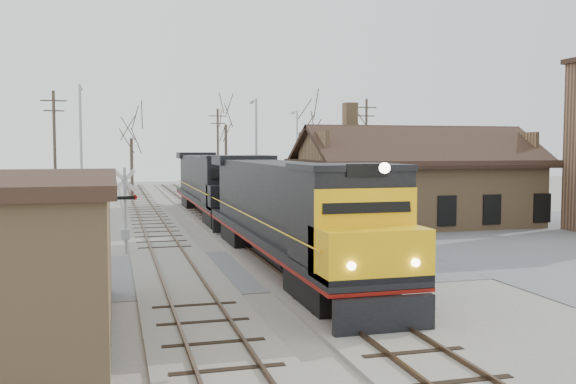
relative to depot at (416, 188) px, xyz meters
name	(u,v)px	position (x,y,z in m)	size (l,w,h in m)	color
ground	(285,267)	(-11.99, -12.00, -2.41)	(140.00, 140.00, 0.00)	gray
road	(285,267)	(-11.99, -12.00, -2.39)	(60.00, 9.00, 0.03)	slate
track_main	(225,224)	(-11.99, 3.00, -2.34)	(3.40, 90.00, 0.24)	gray
track_siding	(154,227)	(-16.49, 3.00, -2.34)	(3.40, 90.00, 0.24)	gray
depot	(416,188)	(0.00, 0.00, 0.00)	(15.20, 9.31, 7.90)	#9E7951
locomotive_lead	(288,212)	(-11.99, -12.62, 0.00)	(3.08, 20.62, 4.58)	black
locomotive_trailing	(212,184)	(-11.99, 8.28, 0.00)	(3.08, 20.62, 4.33)	black
crossbuck_near	(397,231)	(-8.88, -16.30, -0.45)	(1.18, 0.36, 4.20)	#A5A8AD
crossbuck_far	(125,213)	(-18.36, -6.71, -0.49)	(1.15, 0.36, 4.09)	#A5A8AD
streetlight_a	(81,146)	(-20.88, 6.78, 2.71)	(0.25, 2.04, 9.16)	#A5A8AD
streetlight_b	(256,149)	(-8.23, 10.65, 2.50)	(0.25, 2.04, 8.74)	#A5A8AD
streetlight_c	(297,149)	(-1.18, 23.83, 2.46)	(0.25, 2.04, 8.67)	#A5A8AD
utility_pole_a	(55,148)	(-23.36, 16.75, 2.58)	(2.00, 0.24, 9.53)	#382D23
utility_pole_b	(218,149)	(-7.81, 31.90, 2.42)	(2.00, 0.24, 9.22)	#382D23
utility_pole_c	(366,147)	(4.30, 19.01, 2.61)	(2.00, 0.24, 9.58)	#382D23
tree_b	(131,129)	(-17.07, 28.59, 4.48)	(3.95, 3.95, 9.69)	#382D23
tree_c	(226,114)	(-6.44, 34.67, 6.39)	(5.04, 5.04, 12.35)	#382D23
tree_d	(308,119)	(1.14, 27.53, 5.61)	(4.59, 4.59, 11.26)	#382D23
tree_e	(362,133)	(6.40, 25.21, 4.10)	(3.74, 3.74, 9.15)	#382D23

